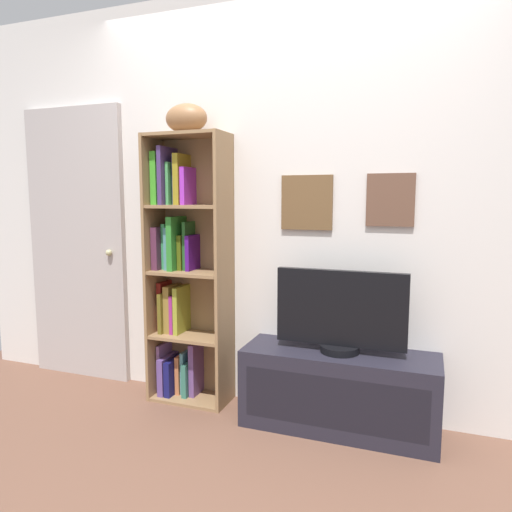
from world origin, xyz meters
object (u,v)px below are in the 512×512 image
at_px(football, 186,118).
at_px(tv_stand, 339,390).
at_px(bookshelf, 183,274).
at_px(television, 340,312).
at_px(door, 77,245).

bearing_deg(football, tv_stand, -3.29).
bearing_deg(football, bookshelf, 152.65).
bearing_deg(tv_stand, bookshelf, 175.15).
distance_m(football, television, 1.49).
height_order(tv_stand, television, television).
bearing_deg(football, television, -3.22).
xyz_separation_m(television, door, (-1.96, 0.17, 0.29)).
bearing_deg(football, door, 173.54).
height_order(bookshelf, door, door).
bearing_deg(tv_stand, television, 90.00).
bearing_deg(bookshelf, television, -4.79).
relative_size(tv_stand, television, 1.50).
height_order(tv_stand, door, door).
relative_size(bookshelf, television, 2.35).
xyz_separation_m(tv_stand, door, (-1.96, 0.17, 0.75)).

